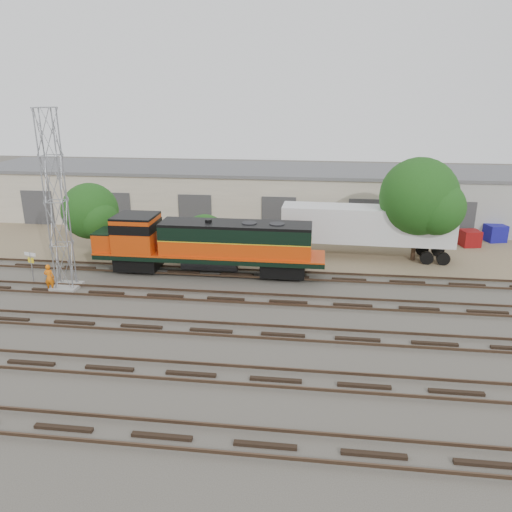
# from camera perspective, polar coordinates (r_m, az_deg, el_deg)

# --- Properties ---
(ground) EXTENTS (140.00, 140.00, 0.00)m
(ground) POSITION_cam_1_polar(r_m,az_deg,el_deg) (30.74, -3.97, -6.11)
(ground) COLOR #47423A
(ground) RESTS_ON ground
(dirt_strip) EXTENTS (80.00, 16.00, 0.02)m
(dirt_strip) POSITION_cam_1_polar(r_m,az_deg,el_deg) (44.64, -0.30, 1.82)
(dirt_strip) COLOR #726047
(dirt_strip) RESTS_ON ground
(tracks) EXTENTS (80.00, 20.40, 0.28)m
(tracks) POSITION_cam_1_polar(r_m,az_deg,el_deg) (28.06, -5.15, -8.47)
(tracks) COLOR black
(tracks) RESTS_ON ground
(warehouse) EXTENTS (58.40, 10.40, 5.30)m
(warehouse) POSITION_cam_1_polar(r_m,az_deg,el_deg) (51.70, 0.91, 7.12)
(warehouse) COLOR beige
(warehouse) RESTS_ON ground
(locomotive) EXTENTS (16.60, 2.91, 3.99)m
(locomotive) POSITION_cam_1_polar(r_m,az_deg,el_deg) (35.90, -5.84, 1.39)
(locomotive) COLOR black
(locomotive) RESTS_ON tracks
(signal_tower) EXTENTS (1.73, 1.73, 11.76)m
(signal_tower) POSITION_cam_1_polar(r_m,az_deg,el_deg) (34.70, -21.82, 5.43)
(signal_tower) COLOR gray
(signal_tower) RESTS_ON ground
(sign_post) EXTENTS (0.93, 0.28, 2.32)m
(sign_post) POSITION_cam_1_polar(r_m,az_deg,el_deg) (37.33, -24.32, -0.61)
(sign_post) COLOR gray
(sign_post) RESTS_ON ground
(worker) EXTENTS (0.70, 0.49, 1.85)m
(worker) POSITION_cam_1_polar(r_m,az_deg,el_deg) (35.89, -22.55, -2.29)
(worker) COLOR orange
(worker) RESTS_ON ground
(semi_trailer) EXTENTS (13.37, 3.05, 4.09)m
(semi_trailer) POSITION_cam_1_polar(r_m,az_deg,el_deg) (40.42, 12.97, 3.35)
(semi_trailer) COLOR silver
(semi_trailer) RESTS_ON ground
(dumpster_blue) EXTENTS (1.94, 1.87, 1.50)m
(dumpster_blue) POSITION_cam_1_polar(r_m,az_deg,el_deg) (49.02, 25.64, 2.39)
(dumpster_blue) COLOR navy
(dumpster_blue) RESTS_ON ground
(dumpster_red) EXTENTS (1.75, 1.68, 1.40)m
(dumpster_red) POSITION_cam_1_polar(r_m,az_deg,el_deg) (46.53, 23.25, 1.87)
(dumpster_red) COLOR maroon
(dumpster_red) RESTS_ON ground
(tree_west) EXTENTS (4.69, 4.47, 5.85)m
(tree_west) POSITION_cam_1_polar(r_m,az_deg,el_deg) (41.81, -18.22, 4.69)
(tree_west) COLOR #382619
(tree_west) RESTS_ON ground
(tree_mid) EXTENTS (4.00, 3.81, 3.81)m
(tree_mid) POSITION_cam_1_polar(r_m,az_deg,el_deg) (39.31, -5.62, 1.81)
(tree_mid) COLOR #382619
(tree_mid) RESTS_ON ground
(tree_east) EXTENTS (6.26, 5.96, 8.05)m
(tree_east) POSITION_cam_1_polar(r_m,az_deg,el_deg) (40.00, 18.60, 6.15)
(tree_east) COLOR #382619
(tree_east) RESTS_ON ground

